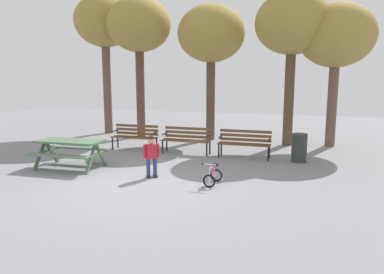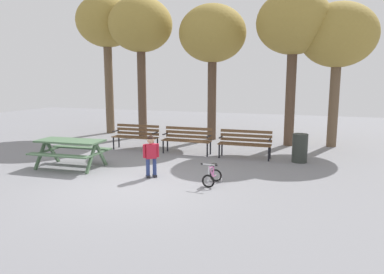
{
  "view_description": "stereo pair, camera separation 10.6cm",
  "coord_description": "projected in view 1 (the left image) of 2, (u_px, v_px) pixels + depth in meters",
  "views": [
    {
      "loc": [
        3.66,
        -6.87,
        2.39
      ],
      "look_at": [
        0.67,
        2.0,
        0.85
      ],
      "focal_mm": 32.79,
      "sensor_mm": 36.0,
      "label": 1
    },
    {
      "loc": [
        3.76,
        -6.84,
        2.39
      ],
      "look_at": [
        0.67,
        2.0,
        0.85
      ],
      "focal_mm": 32.79,
      "sensor_mm": 36.0,
      "label": 2
    }
  ],
  "objects": [
    {
      "name": "trash_bin",
      "position": [
        299.0,
        148.0,
        10.23
      ],
      "size": [
        0.44,
        0.44,
        0.84
      ],
      "primitive_type": "cylinder",
      "color": "#2D332D",
      "rests_on": "ground"
    },
    {
      "name": "tree_far_left",
      "position": [
        105.0,
        23.0,
        15.12
      ],
      "size": [
        2.6,
        2.6,
        5.98
      ],
      "color": "brown",
      "rests_on": "ground"
    },
    {
      "name": "tree_left",
      "position": [
        139.0,
        27.0,
        14.21
      ],
      "size": [
        2.6,
        2.6,
        5.7
      ],
      "color": "brown",
      "rests_on": "ground"
    },
    {
      "name": "tree_right",
      "position": [
        292.0,
        25.0,
        12.27
      ],
      "size": [
        2.6,
        2.6,
        5.46
      ],
      "color": "brown",
      "rests_on": "ground"
    },
    {
      "name": "kids_bicycle",
      "position": [
        213.0,
        176.0,
        8.05
      ],
      "size": [
        0.39,
        0.58,
        0.54
      ],
      "color": "black",
      "rests_on": "ground"
    },
    {
      "name": "tree_far_right",
      "position": [
        336.0,
        37.0,
        12.11
      ],
      "size": [
        2.6,
        2.6,
        5.0
      ],
      "color": "brown",
      "rests_on": "ground"
    },
    {
      "name": "ground",
      "position": [
        136.0,
        186.0,
        7.97
      ],
      "size": [
        36.0,
        36.0,
        0.0
      ],
      "primitive_type": "plane",
      "color": "gray"
    },
    {
      "name": "tree_center",
      "position": [
        211.0,
        35.0,
        13.54
      ],
      "size": [
        2.6,
        2.6,
        5.25
      ],
      "color": "brown",
      "rests_on": "ground"
    },
    {
      "name": "park_bench_right",
      "position": [
        245.0,
        141.0,
        10.76
      ],
      "size": [
        1.61,
        0.49,
        0.85
      ],
      "color": "brown",
      "rests_on": "ground"
    },
    {
      "name": "park_bench_far_left",
      "position": [
        135.0,
        135.0,
        12.04
      ],
      "size": [
        1.6,
        0.47,
        0.85
      ],
      "color": "brown",
      "rests_on": "ground"
    },
    {
      "name": "park_bench_left",
      "position": [
        187.0,
        138.0,
        11.39
      ],
      "size": [
        1.6,
        0.47,
        0.85
      ],
      "color": "brown",
      "rests_on": "ground"
    },
    {
      "name": "child_standing",
      "position": [
        151.0,
        153.0,
        8.56
      ],
      "size": [
        0.33,
        0.28,
        1.05
      ],
      "color": "navy",
      "rests_on": "ground"
    },
    {
      "name": "picnic_table",
      "position": [
        70.0,
        147.0,
        9.51
      ],
      "size": [
        1.88,
        1.45,
        0.79
      ],
      "color": "#4C6B4C",
      "rests_on": "ground"
    }
  ]
}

